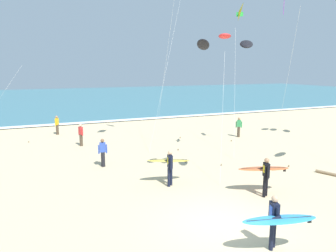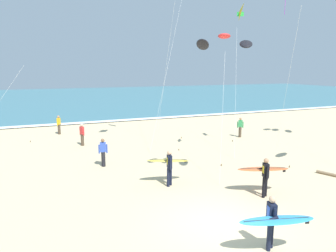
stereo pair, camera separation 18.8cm
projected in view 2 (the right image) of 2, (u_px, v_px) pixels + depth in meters
name	position (u px, v px, depth m)	size (l,w,h in m)	color
ground_plane	(219.00, 223.00, 10.90)	(160.00, 160.00, 0.00)	#D1BA8E
ocean_water	(72.00, 98.00, 58.68)	(160.00, 60.00, 0.08)	teal
shoreline_foam	(100.00, 121.00, 31.68)	(160.00, 1.16, 0.01)	white
surfer_lead	(169.00, 163.00, 14.39)	(2.08, 1.07, 1.71)	black
surfer_trailing	(274.00, 220.00, 9.00)	(2.25, 1.23, 1.71)	black
surfer_third	(264.00, 172.00, 13.18)	(2.26, 1.38, 1.71)	black
kite_arc_scarlet_mid	(224.00, 42.00, 13.27)	(3.03, 3.71, 6.87)	black
kite_delta_golden_distant	(240.00, 13.00, 17.12)	(3.07, 4.60, 9.04)	yellow
bystander_red_top	(82.00, 134.00, 21.87)	(0.31, 0.45, 1.59)	#4C3D2D
bystander_yellow_top	(59.00, 125.00, 25.72)	(0.33, 0.43, 1.59)	#4C3D2D
bystander_green_top	(240.00, 127.00, 24.62)	(0.42, 0.33, 1.59)	#4C3D2D
bystander_blue_top	(103.00, 152.00, 17.18)	(0.50, 0.22, 1.59)	black
driftwood_log	(333.00, 175.00, 15.68)	(0.15, 0.15, 1.59)	#846B4C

